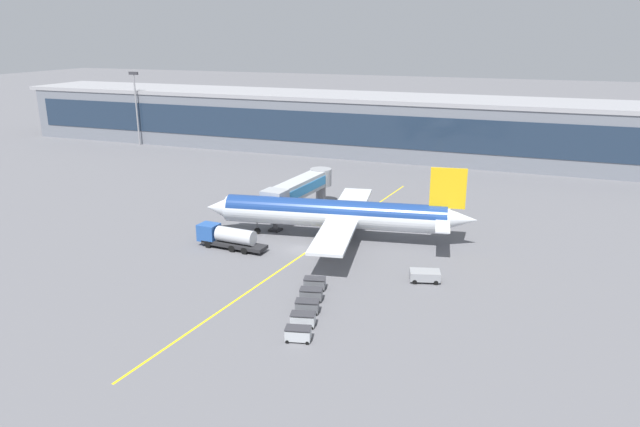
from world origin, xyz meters
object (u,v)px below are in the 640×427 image
(baggage_cart_0, at_px, (298,334))
(baggage_cart_3, at_px, (311,294))
(pushback_tug, at_px, (426,275))
(baggage_cart_2, at_px, (307,306))
(fuel_tanker, at_px, (227,237))
(baggage_cart_1, at_px, (303,319))
(baggage_cart_4, at_px, (315,283))
(main_airliner, at_px, (336,214))

(baggage_cart_0, relative_size, baggage_cart_3, 1.00)
(pushback_tug, bearing_deg, baggage_cart_2, -129.10)
(fuel_tanker, height_order, baggage_cart_3, fuel_tanker)
(fuel_tanker, xyz_separation_m, baggage_cart_1, (19.44, -18.38, -0.96))
(fuel_tanker, relative_size, baggage_cart_2, 3.73)
(baggage_cart_0, distance_m, baggage_cart_4, 12.80)
(baggage_cart_3, bearing_deg, main_airliner, 101.24)
(baggage_cart_4, bearing_deg, baggage_cart_3, -76.59)
(fuel_tanker, relative_size, baggage_cart_3, 3.73)
(fuel_tanker, distance_m, baggage_cart_0, 29.50)
(baggage_cart_1, height_order, baggage_cart_4, same)
(main_airliner, relative_size, fuel_tanker, 3.80)
(baggage_cart_2, xyz_separation_m, baggage_cart_3, (-0.74, 3.11, 0.00))
(main_airliner, xyz_separation_m, baggage_cart_4, (3.51, -18.30, -3.30))
(baggage_cart_4, bearing_deg, baggage_cart_2, -76.59)
(fuel_tanker, bearing_deg, baggage_cart_4, -27.71)
(baggage_cart_2, bearing_deg, pushback_tug, 50.90)
(main_airliner, xyz_separation_m, baggage_cart_1, (5.74, -27.64, -3.30))
(main_airliner, xyz_separation_m, baggage_cart_2, (5.00, -24.53, -3.30))
(pushback_tug, bearing_deg, baggage_cart_4, -149.86)
(fuel_tanker, xyz_separation_m, baggage_cart_2, (18.70, -15.27, -0.96))
(main_airliner, height_order, baggage_cart_2, main_airliner)
(baggage_cart_3, bearing_deg, baggage_cart_4, 103.41)
(baggage_cart_2, bearing_deg, baggage_cart_1, -76.59)
(pushback_tug, relative_size, baggage_cart_2, 1.45)
(pushback_tug, height_order, baggage_cart_2, baggage_cart_2)
(baggage_cart_3, xyz_separation_m, baggage_cart_4, (-0.74, 3.11, 0.00))
(baggage_cart_0, height_order, baggage_cart_4, same)
(main_airliner, bearing_deg, fuel_tanker, -145.96)
(baggage_cart_0, bearing_deg, main_airliner, 101.90)
(fuel_tanker, bearing_deg, baggage_cart_0, -46.80)
(baggage_cart_1, bearing_deg, baggage_cart_0, -76.59)
(baggage_cart_1, relative_size, baggage_cart_4, 1.00)
(main_airliner, height_order, baggage_cart_4, main_airliner)
(main_airliner, height_order, baggage_cart_3, main_airliner)
(main_airliner, bearing_deg, baggage_cart_0, -78.10)
(fuel_tanker, bearing_deg, baggage_cart_3, -34.10)
(pushback_tug, bearing_deg, baggage_cart_1, -121.58)
(fuel_tanker, height_order, baggage_cart_0, fuel_tanker)
(baggage_cart_1, relative_size, baggage_cart_2, 1.00)
(baggage_cart_2, bearing_deg, main_airliner, 101.52)
(baggage_cart_1, bearing_deg, pushback_tug, 58.42)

